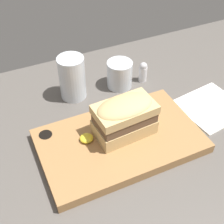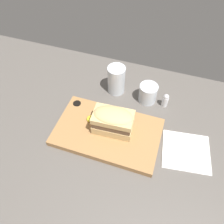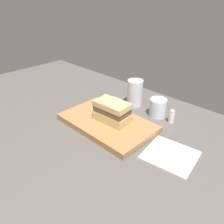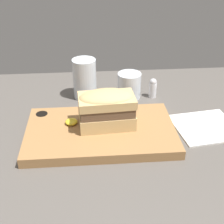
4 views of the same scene
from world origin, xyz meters
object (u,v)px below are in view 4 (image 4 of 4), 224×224
sandwich (107,107)px  salt_shaker (153,88)px  serving_board (100,132)px  napkin (206,127)px  wine_glass (129,86)px  water_glass (85,81)px

sandwich → salt_shaker: sandwich is taller
serving_board → napkin: 29.36cm
wine_glass → napkin: 27.62cm
salt_shaker → sandwich: bearing=-129.5°
sandwich → napkin: sandwich is taller
salt_shaker → wine_glass: bearing=174.6°
serving_board → sandwich: bearing=33.9°
sandwich → wine_glass: 22.47cm
sandwich → water_glass: 22.38cm
napkin → salt_shaker: 22.44cm
wine_glass → salt_shaker: size_ratio=1.26×
sandwich → water_glass: water_glass is taller
wine_glass → sandwich: bearing=-112.9°
serving_board → water_glass: 23.45cm
sandwich → wine_glass: size_ratio=1.82×
serving_board → water_glass: water_glass is taller
napkin → salt_shaker: size_ratio=2.90×
water_glass → salt_shaker: 21.93cm
serving_board → salt_shaker: 27.55cm
serving_board → wine_glass: wine_glass is taller
water_glass → wine_glass: (14.18, -1.22, -1.85)cm
water_glass → salt_shaker: water_glass is taller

